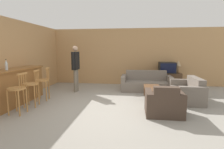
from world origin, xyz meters
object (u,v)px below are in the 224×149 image
(bar_chair_far, at_px, (43,82))
(tv_unit, at_px, (167,80))
(coffee_table, at_px, (153,89))
(couch_far, at_px, (146,84))
(table_lamp, at_px, (178,64))
(bottle, at_px, (6,65))
(armchair_near, at_px, (164,104))
(tv, at_px, (167,68))
(bar_chair_mid, at_px, (31,86))
(loveseat_right, at_px, (188,92))
(person_by_window, at_px, (76,66))
(bar_chair_near, at_px, (17,91))

(bar_chair_far, bearing_deg, tv_unit, 31.41)
(coffee_table, bearing_deg, couch_far, 95.87)
(table_lamp, bearing_deg, bottle, -147.40)
(armchair_near, height_order, tv, tv)
(bar_chair_mid, relative_size, loveseat_right, 0.73)
(armchair_near, relative_size, tv_unit, 0.74)
(bar_chair_mid, height_order, couch_far, bar_chair_mid)
(armchair_near, xyz_separation_m, tv, (0.67, 3.49, 0.57))
(bar_chair_mid, distance_m, loveseat_right, 4.78)
(tv_unit, distance_m, bottle, 6.10)
(bottle, relative_size, person_by_window, 0.17)
(couch_far, bearing_deg, loveseat_right, -45.27)
(armchair_near, bearing_deg, coffee_table, 96.22)
(loveseat_right, relative_size, tv_unit, 1.19)
(bar_chair_near, relative_size, bottle, 3.55)
(couch_far, bearing_deg, bar_chair_mid, -144.64)
(bar_chair_mid, bearing_deg, tv_unit, 37.12)
(coffee_table, xyz_separation_m, tv_unit, (0.82, 2.14, -0.04))
(loveseat_right, height_order, bottle, bottle)
(tv, bearing_deg, bottle, -145.07)
(couch_far, height_order, person_by_window, person_by_window)
(bottle, xyz_separation_m, table_lamp, (5.40, 3.46, -0.18))
(coffee_table, distance_m, bottle, 4.41)
(bar_chair_far, xyz_separation_m, coffee_table, (3.53, 0.51, -0.24))
(tv, distance_m, person_by_window, 3.93)
(bar_chair_mid, relative_size, couch_far, 0.54)
(bar_chair_near, distance_m, loveseat_right, 4.97)
(couch_far, distance_m, armchair_near, 2.63)
(coffee_table, bearing_deg, person_by_window, 164.86)
(loveseat_right, height_order, table_lamp, table_lamp)
(bar_chair_near, distance_m, bar_chair_far, 1.25)
(bar_chair_mid, bearing_deg, loveseat_right, 14.10)
(bottle, xyz_separation_m, person_by_window, (1.26, 2.09, -0.20))
(bar_chair_mid, distance_m, bar_chair_far, 0.64)
(bar_chair_mid, relative_size, person_by_window, 0.60)
(coffee_table, xyz_separation_m, table_lamp, (1.28, 2.14, 0.68))
(bottle, bearing_deg, bar_chair_far, 53.33)
(bar_chair_mid, xyz_separation_m, bottle, (-0.60, -0.17, 0.62))
(bar_chair_far, height_order, armchair_near, bar_chair_far)
(coffee_table, height_order, bottle, bottle)
(loveseat_right, relative_size, bottle, 4.84)
(bar_chair_far, height_order, couch_far, bar_chair_far)
(loveseat_right, xyz_separation_m, tv_unit, (-0.28, 2.13, 0.03))
(table_lamp, height_order, person_by_window, person_by_window)
(bottle, bearing_deg, tv, 34.93)
(bar_chair_near, relative_size, person_by_window, 0.60)
(tv_unit, relative_size, bottle, 4.05)
(loveseat_right, xyz_separation_m, tv, (-0.28, 2.12, 0.57))
(armchair_near, bearing_deg, table_lamp, 72.06)
(bar_chair_near, distance_m, tv_unit, 5.85)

